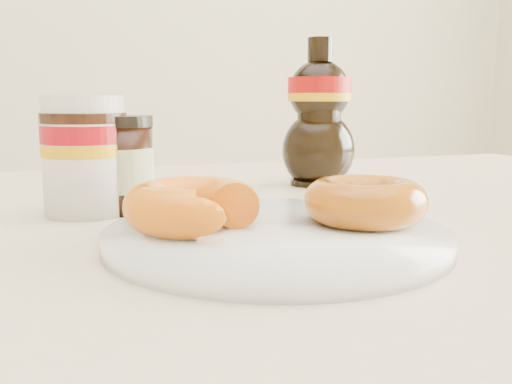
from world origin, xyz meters
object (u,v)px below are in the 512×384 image
object	(u,v)px
syrup_bottle	(319,113)
dark_jar	(124,165)
plate	(276,235)
nutella_jar	(85,151)
dining_table	(252,294)
donut_bitten	(192,206)
donut_whole	(365,201)

from	to	relation	value
syrup_bottle	dark_jar	world-z (taller)	syrup_bottle
plate	nutella_jar	world-z (taller)	nutella_jar
dining_table	nutella_jar	distance (m)	0.22
dining_table	donut_bitten	distance (m)	0.17
donut_bitten	nutella_jar	world-z (taller)	nutella_jar
plate	dark_jar	distance (m)	0.21
dining_table	donut_bitten	world-z (taller)	donut_bitten
plate	donut_bitten	distance (m)	0.07
syrup_bottle	dark_jar	size ratio (longest dim) A/B	1.97
dining_table	plate	size ratio (longest dim) A/B	5.07
plate	dark_jar	world-z (taller)	dark_jar
donut_bitten	donut_whole	world-z (taller)	donut_bitten
donut_whole	dark_jar	bearing A→B (deg)	134.26
donut_whole	syrup_bottle	xyz separation A→B (m)	(0.09, 0.29, 0.07)
nutella_jar	dark_jar	distance (m)	0.04
donut_whole	nutella_jar	size ratio (longest dim) A/B	0.86
donut_whole	syrup_bottle	bearing A→B (deg)	72.04
plate	donut_whole	size ratio (longest dim) A/B	2.70
donut_bitten	syrup_bottle	distance (m)	0.36
dining_table	donut_whole	bearing A→B (deg)	-65.12
dining_table	dark_jar	size ratio (longest dim) A/B	14.12
dining_table	donut_bitten	size ratio (longest dim) A/B	12.97
nutella_jar	donut_whole	bearing A→B (deg)	-40.56
donut_whole	plate	bearing A→B (deg)	175.96
plate	nutella_jar	distance (m)	0.23
donut_whole	nutella_jar	xyz separation A→B (m)	(-0.21, 0.18, 0.03)
donut_bitten	syrup_bottle	xyz separation A→B (m)	(0.24, 0.27, 0.07)
dining_table	nutella_jar	world-z (taller)	nutella_jar
dining_table	donut_whole	distance (m)	0.18
donut_bitten	syrup_bottle	bearing A→B (deg)	66.45
dining_table	syrup_bottle	bearing A→B (deg)	47.60
syrup_bottle	dark_jar	xyz separation A→B (m)	(-0.27, -0.11, -0.05)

